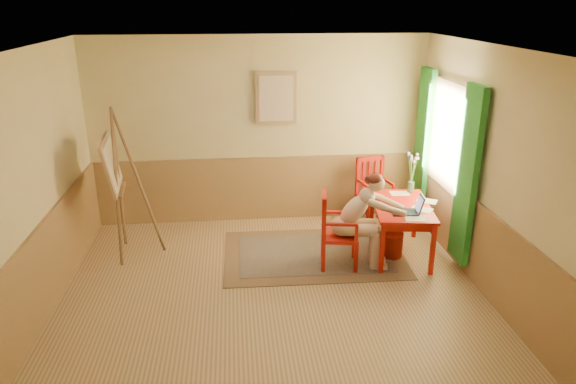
{
  "coord_description": "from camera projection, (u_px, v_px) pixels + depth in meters",
  "views": [
    {
      "loc": [
        -0.38,
        -5.39,
        3.26
      ],
      "look_at": [
        0.25,
        0.55,
        1.05
      ],
      "focal_mm": 32.61,
      "sensor_mm": 36.0,
      "label": 1
    }
  ],
  "objects": [
    {
      "name": "laptop",
      "position": [
        409.0,
        209.0,
        6.59
      ],
      "size": [
        0.41,
        0.27,
        0.23
      ],
      "color": "#1E2338",
      "rests_on": "table"
    },
    {
      "name": "wainscot",
      "position": [
        267.0,
        226.0,
        6.77
      ],
      "size": [
        5.0,
        4.5,
        1.0
      ],
      "color": "tan",
      "rests_on": "room"
    },
    {
      "name": "wall_portrait",
      "position": [
        276.0,
        98.0,
        7.62
      ],
      "size": [
        0.6,
        0.05,
        0.76
      ],
      "color": "tan",
      "rests_on": "room"
    },
    {
      "name": "figure",
      "position": [
        361.0,
        216.0,
        6.55
      ],
      "size": [
        0.97,
        0.48,
        1.27
      ],
      "color": "beige",
      "rests_on": "room"
    },
    {
      "name": "wastebasket",
      "position": [
        391.0,
        245.0,
        7.0
      ],
      "size": [
        0.4,
        0.4,
        0.33
      ],
      "primitive_type": "cylinder",
      "rotation": [
        0.0,
        0.0,
        0.32
      ],
      "color": "#A92014",
      "rests_on": "room"
    },
    {
      "name": "papers",
      "position": [
        416.0,
        205.0,
        6.85
      ],
      "size": [
        0.65,
        1.11,
        0.0
      ],
      "color": "white",
      "rests_on": "table"
    },
    {
      "name": "chair_back",
      "position": [
        373.0,
        192.0,
        7.92
      ],
      "size": [
        0.54,
        0.55,
        1.02
      ],
      "color": "red",
      "rests_on": "room"
    },
    {
      "name": "rug",
      "position": [
        313.0,
        254.0,
        7.09
      ],
      "size": [
        2.43,
        1.65,
        0.02
      ],
      "color": "#8C7251",
      "rests_on": "room"
    },
    {
      "name": "chair_left",
      "position": [
        336.0,
        230.0,
        6.63
      ],
      "size": [
        0.52,
        0.51,
        1.0
      ],
      "color": "red",
      "rests_on": "room"
    },
    {
      "name": "table",
      "position": [
        401.0,
        211.0,
        6.9
      ],
      "size": [
        0.88,
        1.29,
        0.72
      ],
      "color": "red",
      "rests_on": "room"
    },
    {
      "name": "window",
      "position": [
        445.0,
        151.0,
        6.99
      ],
      "size": [
        0.12,
        2.01,
        2.2
      ],
      "color": "white",
      "rests_on": "room"
    },
    {
      "name": "room",
      "position": [
        271.0,
        180.0,
        5.71
      ],
      "size": [
        5.04,
        4.54,
        2.84
      ],
      "color": "tan",
      "rests_on": "ground"
    },
    {
      "name": "easel",
      "position": [
        115.0,
        170.0,
        6.7
      ],
      "size": [
        0.71,
        0.9,
        2.02
      ],
      "color": "brown",
      "rests_on": "room"
    },
    {
      "name": "vase",
      "position": [
        412.0,
        174.0,
        7.24
      ],
      "size": [
        0.21,
        0.28,
        0.56
      ],
      "color": "#3F724C",
      "rests_on": "table"
    }
  ]
}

